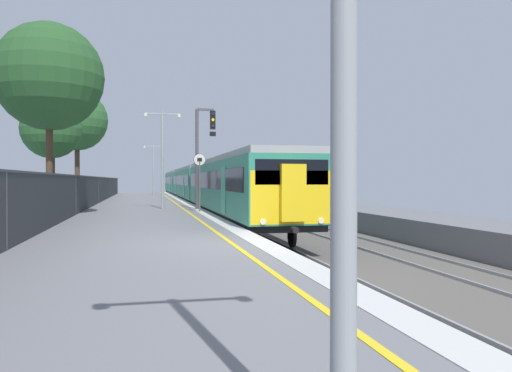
{
  "coord_description": "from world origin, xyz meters",
  "views": [
    {
      "loc": [
        -2.48,
        -12.06,
        1.56
      ],
      "look_at": [
        1.42,
        5.26,
        1.36
      ],
      "focal_mm": 35.26,
      "sensor_mm": 36.0,
      "label": 1
    }
  ],
  "objects_px": {
    "signal_gantry": "(202,147)",
    "background_tree_centre": "(51,79)",
    "commuter_train_at_platform": "(195,183)",
    "speed_limit_sign": "(200,175)",
    "background_tree_right": "(76,123)",
    "platform_lamp_mid": "(162,151)",
    "background_tree_left": "(51,130)",
    "platform_lamp_far": "(153,165)"
  },
  "relations": [
    {
      "from": "speed_limit_sign",
      "to": "background_tree_right",
      "type": "distance_m",
      "value": 17.94
    },
    {
      "from": "platform_lamp_far",
      "to": "background_tree_left",
      "type": "xyz_separation_m",
      "value": [
        -6.13,
        -23.12,
        1.29
      ]
    },
    {
      "from": "platform_lamp_far",
      "to": "background_tree_left",
      "type": "bearing_deg",
      "value": -104.86
    },
    {
      "from": "speed_limit_sign",
      "to": "platform_lamp_far",
      "type": "height_order",
      "value": "platform_lamp_far"
    },
    {
      "from": "background_tree_left",
      "to": "background_tree_centre",
      "type": "height_order",
      "value": "background_tree_centre"
    },
    {
      "from": "background_tree_centre",
      "to": "platform_lamp_far",
      "type": "bearing_deg",
      "value": 80.93
    },
    {
      "from": "speed_limit_sign",
      "to": "platform_lamp_mid",
      "type": "relative_size",
      "value": 0.54
    },
    {
      "from": "speed_limit_sign",
      "to": "background_tree_left",
      "type": "distance_m",
      "value": 9.88
    },
    {
      "from": "commuter_train_at_platform",
      "to": "platform_lamp_mid",
      "type": "relative_size",
      "value": 11.49
    },
    {
      "from": "commuter_train_at_platform",
      "to": "platform_lamp_mid",
      "type": "distance_m",
      "value": 17.86
    },
    {
      "from": "speed_limit_sign",
      "to": "commuter_train_at_platform",
      "type": "bearing_deg",
      "value": 84.85
    },
    {
      "from": "signal_gantry",
      "to": "background_tree_right",
      "type": "xyz_separation_m",
      "value": [
        -8.13,
        13.48,
        2.59
      ]
    },
    {
      "from": "speed_limit_sign",
      "to": "background_tree_left",
      "type": "xyz_separation_m",
      "value": [
        -7.84,
        5.44,
        2.57
      ]
    },
    {
      "from": "signal_gantry",
      "to": "background_tree_left",
      "type": "bearing_deg",
      "value": 158.17
    },
    {
      "from": "signal_gantry",
      "to": "speed_limit_sign",
      "type": "height_order",
      "value": "signal_gantry"
    },
    {
      "from": "commuter_train_at_platform",
      "to": "background_tree_centre",
      "type": "distance_m",
      "value": 24.42
    },
    {
      "from": "signal_gantry",
      "to": "speed_limit_sign",
      "type": "relative_size",
      "value": 1.89
    },
    {
      "from": "platform_lamp_mid",
      "to": "background_tree_left",
      "type": "distance_m",
      "value": 6.7
    },
    {
      "from": "background_tree_left",
      "to": "background_tree_right",
      "type": "height_order",
      "value": "background_tree_right"
    },
    {
      "from": "platform_lamp_mid",
      "to": "platform_lamp_far",
      "type": "xyz_separation_m",
      "value": [
        0.0,
        25.5,
        -0.05
      ]
    },
    {
      "from": "signal_gantry",
      "to": "background_tree_centre",
      "type": "xyz_separation_m",
      "value": [
        -6.94,
        -4.15,
        2.5
      ]
    },
    {
      "from": "signal_gantry",
      "to": "platform_lamp_mid",
      "type": "height_order",
      "value": "signal_gantry"
    },
    {
      "from": "platform_lamp_mid",
      "to": "background_tree_right",
      "type": "distance_m",
      "value": 14.24
    },
    {
      "from": "commuter_train_at_platform",
      "to": "background_tree_centre",
      "type": "bearing_deg",
      "value": -110.57
    },
    {
      "from": "background_tree_right",
      "to": "signal_gantry",
      "type": "bearing_deg",
      "value": -58.9
    },
    {
      "from": "background_tree_left",
      "to": "signal_gantry",
      "type": "bearing_deg",
      "value": -21.83
    },
    {
      "from": "signal_gantry",
      "to": "platform_lamp_mid",
      "type": "relative_size",
      "value": 1.02
    },
    {
      "from": "commuter_train_at_platform",
      "to": "platform_lamp_far",
      "type": "xyz_separation_m",
      "value": [
        -3.55,
        8.1,
        1.84
      ]
    },
    {
      "from": "background_tree_right",
      "to": "platform_lamp_far",
      "type": "bearing_deg",
      "value": 64.86
    },
    {
      "from": "platform_lamp_mid",
      "to": "background_tree_centre",
      "type": "height_order",
      "value": "background_tree_centre"
    },
    {
      "from": "background_tree_left",
      "to": "background_tree_centre",
      "type": "relative_size",
      "value": 0.75
    },
    {
      "from": "platform_lamp_mid",
      "to": "background_tree_left",
      "type": "relative_size",
      "value": 0.86
    },
    {
      "from": "signal_gantry",
      "to": "speed_limit_sign",
      "type": "bearing_deg",
      "value": -99.41
    },
    {
      "from": "platform_lamp_mid",
      "to": "background_tree_right",
      "type": "bearing_deg",
      "value": 115.75
    },
    {
      "from": "commuter_train_at_platform",
      "to": "speed_limit_sign",
      "type": "height_order",
      "value": "commuter_train_at_platform"
    },
    {
      "from": "background_tree_centre",
      "to": "speed_limit_sign",
      "type": "bearing_deg",
      "value": 16.87
    },
    {
      "from": "platform_lamp_far",
      "to": "background_tree_right",
      "type": "relative_size",
      "value": 0.62
    },
    {
      "from": "commuter_train_at_platform",
      "to": "speed_limit_sign",
      "type": "relative_size",
      "value": 21.18
    },
    {
      "from": "speed_limit_sign",
      "to": "background_tree_right",
      "type": "xyz_separation_m",
      "value": [
        -7.77,
        15.63,
        4.14
      ]
    },
    {
      "from": "background_tree_centre",
      "to": "background_tree_left",
      "type": "bearing_deg",
      "value": 99.58
    },
    {
      "from": "platform_lamp_mid",
      "to": "platform_lamp_far",
      "type": "height_order",
      "value": "platform_lamp_mid"
    },
    {
      "from": "signal_gantry",
      "to": "platform_lamp_mid",
      "type": "bearing_deg",
      "value": 156.4
    }
  ]
}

